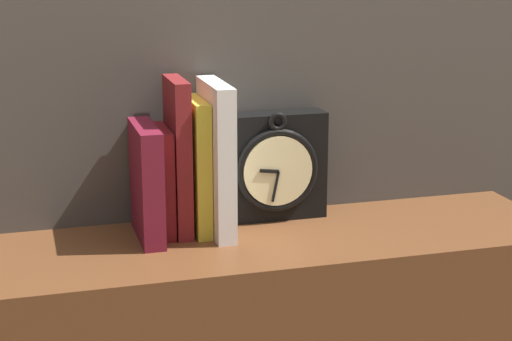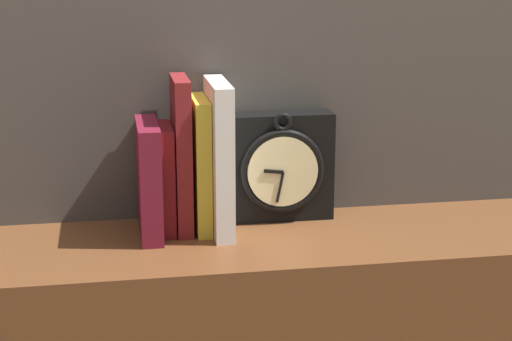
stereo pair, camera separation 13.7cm
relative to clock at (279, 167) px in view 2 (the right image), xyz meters
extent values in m
cube|color=black|center=(0.00, 0.01, 0.00)|extent=(0.19, 0.05, 0.19)
torus|color=black|center=(0.00, -0.03, 0.00)|extent=(0.15, 0.01, 0.15)
cylinder|color=beige|center=(0.00, -0.03, 0.00)|extent=(0.12, 0.01, 0.12)
cube|color=black|center=(-0.02, -0.04, 0.00)|extent=(0.03, 0.00, 0.01)
cube|color=black|center=(-0.01, -0.04, -0.03)|extent=(0.01, 0.00, 0.05)
torus|color=black|center=(0.00, -0.03, 0.08)|extent=(0.03, 0.01, 0.03)
cube|color=maroon|center=(-0.23, -0.04, 0.00)|extent=(0.04, 0.15, 0.19)
cube|color=maroon|center=(-0.20, -0.02, 0.00)|extent=(0.02, 0.11, 0.18)
cube|color=maroon|center=(-0.17, -0.03, 0.04)|extent=(0.03, 0.12, 0.26)
cube|color=yellow|center=(-0.14, -0.03, 0.02)|extent=(0.02, 0.12, 0.22)
cube|color=white|center=(-0.11, -0.04, 0.03)|extent=(0.03, 0.15, 0.25)
camera|label=1|loc=(-0.42, -1.37, 0.38)|focal=60.00mm
camera|label=2|loc=(-0.29, -1.40, 0.38)|focal=60.00mm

